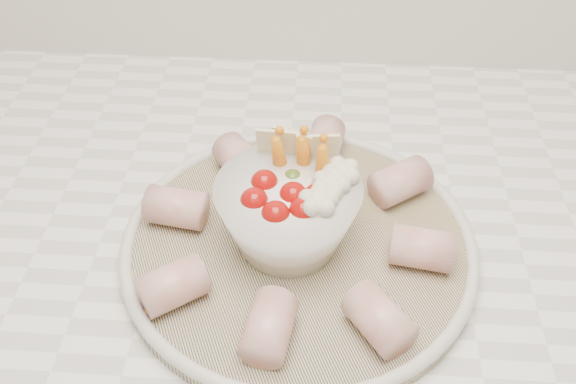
{
  "coord_description": "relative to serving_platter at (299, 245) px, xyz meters",
  "views": [
    {
      "loc": [
        -0.13,
        1.02,
        1.37
      ],
      "look_at": [
        -0.16,
        1.42,
        1.0
      ],
      "focal_mm": 40.0,
      "sensor_mm": 36.0,
      "label": 1
    }
  ],
  "objects": [
    {
      "name": "serving_platter",
      "position": [
        0.0,
        0.0,
        0.0
      ],
      "size": [
        0.43,
        0.43,
        0.02
      ],
      "color": "navy",
      "rests_on": "kitchen_counter"
    },
    {
      "name": "cured_meat_rolls",
      "position": [
        -0.0,
        0.0,
        0.02
      ],
      "size": [
        0.28,
        0.29,
        0.04
      ],
      "color": "#BA5555",
      "rests_on": "serving_platter"
    },
    {
      "name": "veggie_bowl",
      "position": [
        -0.01,
        0.0,
        0.04
      ],
      "size": [
        0.13,
        0.13,
        0.1
      ],
      "color": "white",
      "rests_on": "serving_platter"
    }
  ]
}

